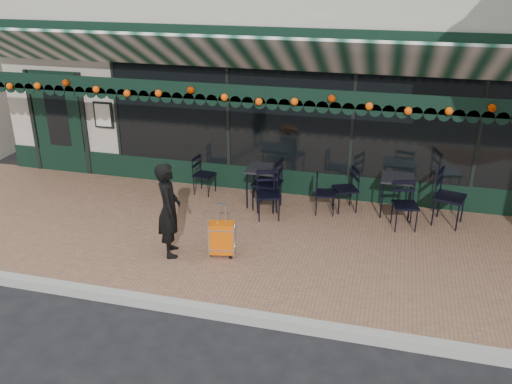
% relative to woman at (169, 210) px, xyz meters
% --- Properties ---
extents(ground, '(80.00, 80.00, 0.00)m').
position_rel_woman_xyz_m(ground, '(1.09, -1.14, -0.91)').
color(ground, black).
rests_on(ground, ground).
extents(sidewalk, '(18.00, 4.00, 0.15)m').
position_rel_woman_xyz_m(sidewalk, '(1.09, 0.86, -0.84)').
color(sidewalk, brown).
rests_on(sidewalk, ground).
extents(curb, '(18.00, 0.16, 0.15)m').
position_rel_woman_xyz_m(curb, '(1.09, -1.22, -0.84)').
color(curb, '#9E9E99').
rests_on(curb, ground).
extents(restaurant_building, '(12.00, 9.60, 4.50)m').
position_rel_woman_xyz_m(restaurant_building, '(1.09, 6.69, 1.36)').
color(restaurant_building, '#A29A8D').
rests_on(restaurant_building, ground).
extents(woman, '(0.56, 0.66, 1.52)m').
position_rel_woman_xyz_m(woman, '(0.00, 0.00, 0.00)').
color(woman, black).
rests_on(woman, sidewalk).
extents(suitcase, '(0.42, 0.29, 0.88)m').
position_rel_woman_xyz_m(suitcase, '(0.80, 0.14, -0.47)').
color(suitcase, '#E15607').
rests_on(suitcase, sidewalk).
extents(cafe_table_a, '(0.58, 0.58, 0.72)m').
position_rel_woman_xyz_m(cafe_table_a, '(3.40, 2.39, -0.12)').
color(cafe_table_a, black).
rests_on(cafe_table_a, sidewalk).
extents(cafe_table_b, '(0.60, 0.60, 0.75)m').
position_rel_woman_xyz_m(cafe_table_b, '(0.96, 2.19, -0.09)').
color(cafe_table_b, black).
rests_on(cafe_table_b, sidewalk).
extents(chair_a_left, '(0.55, 0.55, 0.83)m').
position_rel_woman_xyz_m(chair_a_left, '(2.49, 2.32, -0.35)').
color(chair_a_left, black).
rests_on(chair_a_left, sidewalk).
extents(chair_a_right, '(0.62, 0.62, 1.00)m').
position_rel_woman_xyz_m(chair_a_right, '(4.30, 2.19, -0.26)').
color(chair_a_right, black).
rests_on(chair_a_right, sidewalk).
extents(chair_a_front, '(0.50, 0.50, 0.84)m').
position_rel_woman_xyz_m(chair_a_front, '(3.56, 1.84, -0.34)').
color(chair_a_front, black).
rests_on(chair_a_front, sidewalk).
extents(chair_b_left, '(0.55, 0.55, 0.98)m').
position_rel_woman_xyz_m(chair_b_left, '(1.07, 2.05, -0.27)').
color(chair_b_left, black).
rests_on(chair_b_left, sidewalk).
extents(chair_b_right, '(0.42, 0.42, 0.75)m').
position_rel_woman_xyz_m(chair_b_right, '(2.15, 2.12, -0.38)').
color(chair_b_right, black).
rests_on(chair_b_right, sidewalk).
extents(chair_b_front, '(0.55, 0.55, 0.86)m').
position_rel_woman_xyz_m(chair_b_front, '(1.18, 1.66, -0.33)').
color(chair_b_front, black).
rests_on(chair_b_front, sidewalk).
extents(chair_solo, '(0.43, 0.43, 0.77)m').
position_rel_woman_xyz_m(chair_solo, '(-0.30, 2.42, -0.38)').
color(chair_solo, black).
rests_on(chair_solo, sidewalk).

